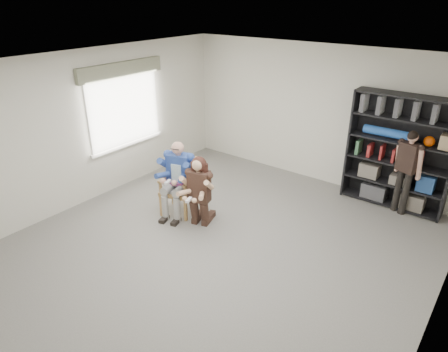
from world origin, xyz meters
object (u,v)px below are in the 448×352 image
Objects in this scene: armchair at (178,186)px; standing_man at (405,173)px; seated_man at (178,178)px; bookshelf at (399,153)px; kneeling_woman at (199,193)px.

standing_man reaches higher than armchair.
standing_man is at bearing 21.15° from seated_man.
seated_man is at bearing -138.55° from bookshelf.
armchair is 0.60m from kneeling_woman.
bookshelf is at bearing 25.13° from armchair.
bookshelf reaches higher than kneeling_woman.
kneeling_woman is 0.80× the size of standing_man.
standing_man is at bearing -40.66° from bookshelf.
armchair is at bearing 151.99° from kneeling_woman.
bookshelf reaches higher than standing_man.
seated_man is at bearing 151.99° from kneeling_woman.
seated_man is 0.60m from kneeling_woman.
armchair is 0.84× the size of kneeling_woman.
bookshelf reaches higher than seated_man.
standing_man reaches higher than kneeling_woman.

